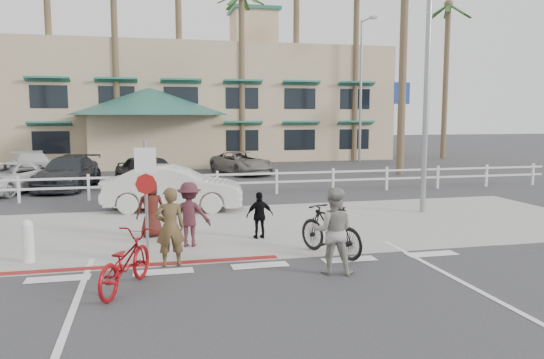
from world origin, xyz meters
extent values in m
plane|color=#333335|center=(0.00, 0.00, 0.00)|extent=(140.00, 140.00, 0.00)
cube|color=#333335|center=(0.00, -2.00, 0.00)|extent=(12.00, 16.00, 0.01)
cube|color=gray|center=(0.00, 4.50, 0.01)|extent=(22.00, 7.00, 0.01)
cube|color=#333335|center=(0.00, 8.50, 0.00)|extent=(40.00, 5.00, 0.01)
cube|color=#333335|center=(0.00, 18.00, 0.00)|extent=(50.00, 16.00, 0.01)
cube|color=maroon|center=(-3.00, 1.20, 0.01)|extent=(7.00, 0.25, 0.02)
imported|color=maroon|center=(-2.70, -0.33, 0.52)|extent=(1.42, 2.11, 1.05)
imported|color=brown|center=(-1.83, 1.01, 0.84)|extent=(0.64, 0.45, 1.68)
imported|color=black|center=(1.73, 1.08, 0.58)|extent=(1.32, 2.00, 1.17)
imported|color=gray|center=(1.31, -0.24, 0.87)|extent=(1.02, 0.90, 1.74)
imported|color=#471F26|center=(-1.30, 2.65, 0.79)|extent=(1.11, 0.77, 1.57)
imported|color=black|center=(0.52, 3.06, 0.61)|extent=(0.73, 0.35, 1.22)
imported|color=#40150F|center=(-2.20, 3.90, 0.76)|extent=(0.84, 0.66, 1.52)
imported|color=silver|center=(-1.42, 7.72, 0.75)|extent=(4.78, 2.40, 1.50)
imported|color=silver|center=(-7.81, 13.43, 0.63)|extent=(3.67, 4.96, 1.25)
imported|color=#202429|center=(-5.60, 14.09, 0.69)|extent=(2.71, 5.04, 1.39)
imported|color=black|center=(-2.14, 12.67, 0.76)|extent=(3.38, 4.78, 1.51)
imported|color=silver|center=(-7.89, 18.59, 0.66)|extent=(3.14, 4.91, 1.32)
imported|color=slate|center=(2.73, 18.06, 0.61)|extent=(3.33, 4.82, 1.22)
camera|label=1|loc=(-2.26, -10.03, 3.15)|focal=35.00mm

